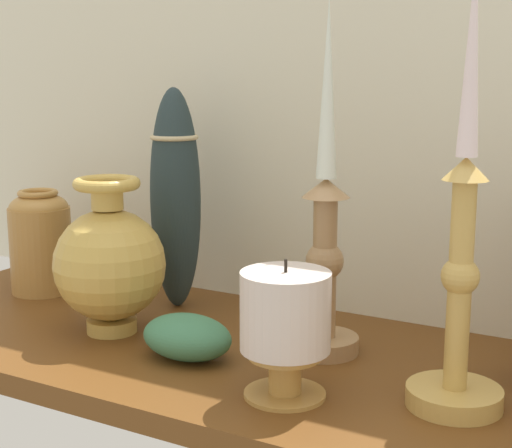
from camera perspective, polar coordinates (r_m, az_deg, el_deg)
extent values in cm
cube|color=brown|center=(86.52, -0.20, -9.90)|extent=(100.00, 36.00, 2.40)
cube|color=silver|center=(97.19, 5.36, 12.67)|extent=(120.00, 2.00, 65.00)
cylinder|color=#AC8255|center=(85.70, 4.89, -8.65)|extent=(7.58, 7.58, 1.80)
cylinder|color=#AC8255|center=(83.21, 4.99, -3.19)|extent=(2.53, 2.53, 15.06)
sphere|color=#AC8255|center=(83.03, 5.00, -2.68)|extent=(4.05, 4.05, 4.05)
cone|color=#AC8255|center=(81.51, 5.09, 2.63)|extent=(5.05, 5.05, 2.00)
cone|color=white|center=(80.62, 5.22, 9.73)|extent=(2.15, 2.15, 18.17)
cylinder|color=tan|center=(74.69, 14.15, -12.06)|extent=(8.66, 8.66, 1.80)
cylinder|color=tan|center=(71.30, 14.55, -4.42)|extent=(2.12, 2.12, 18.83)
sphere|color=tan|center=(71.06, 14.59, -3.68)|extent=(3.39, 3.39, 3.39)
cone|color=tan|center=(69.28, 14.97, 3.91)|extent=(4.01, 4.01, 2.00)
cone|color=white|center=(68.78, 15.40, 12.08)|extent=(1.85, 1.85, 17.72)
cylinder|color=gold|center=(93.16, -10.40, -7.22)|extent=(5.77, 5.77, 1.60)
sphere|color=gold|center=(91.15, -10.56, -2.91)|extent=(12.82, 12.82, 12.82)
cylinder|color=gold|center=(89.58, -10.74, 1.97)|extent=(3.59, 3.59, 2.92)
torus|color=gold|center=(89.36, -10.77, 2.90)|extent=(7.55, 7.55, 1.36)
cylinder|color=#B78341|center=(110.40, -15.33, -1.82)|extent=(8.26, 8.26, 11.63)
ellipsoid|color=#B78341|center=(109.27, -15.48, 1.16)|extent=(7.85, 7.85, 3.92)
torus|color=#B78341|center=(108.96, -15.54, 2.17)|extent=(5.36, 5.36, 0.82)
cylinder|color=#BE8D43|center=(74.21, 2.11, -10.87)|extent=(3.07, 3.07, 4.16)
cylinder|color=#BE8D43|center=(74.86, 2.10, -12.07)|extent=(7.67, 7.67, 0.80)
cylinder|color=#BE8D43|center=(73.45, 2.12, -9.37)|extent=(6.91, 6.91, 0.60)
cylinder|color=beige|center=(72.12, 2.15, -6.34)|extent=(8.37, 8.37, 7.36)
cylinder|color=black|center=(70.94, 2.17, -3.04)|extent=(0.30, 0.30, 1.20)
ellipsoid|color=#263538|center=(98.86, -5.85, 1.80)|extent=(6.33, 6.33, 27.75)
torus|color=#CCB78C|center=(97.89, -5.95, 6.29)|extent=(5.98, 5.98, 0.60)
ellipsoid|color=#3F7C56|center=(83.43, -5.02, -8.16)|extent=(10.12, 7.08, 4.72)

